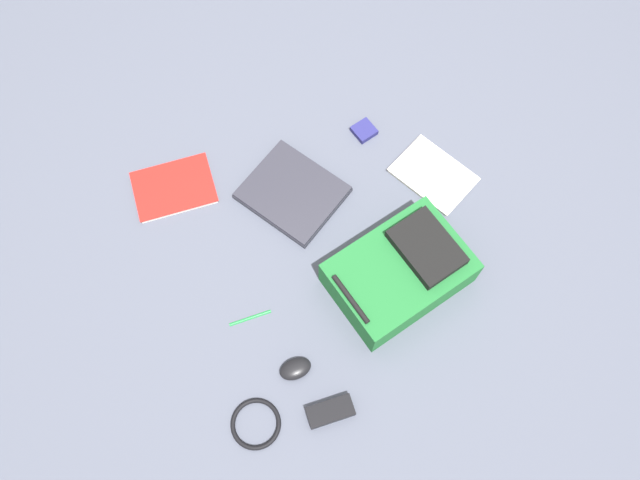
{
  "coord_description": "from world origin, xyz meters",
  "views": [
    {
      "loc": [
        -0.71,
        0.3,
        1.98
      ],
      "look_at": [
        0.05,
        0.04,
        0.02
      ],
      "focal_mm": 36.2,
      "sensor_mm": 36.0,
      "label": 1
    }
  ],
  "objects_px": {
    "book_manual": "(433,175)",
    "pen_black": "(250,318)",
    "backpack": "(401,271)",
    "earbud_pouch": "(364,131)",
    "laptop": "(292,192)",
    "power_brick": "(330,411)",
    "cable_coil": "(256,424)",
    "book_comic": "(174,188)",
    "computer_mouse": "(295,369)"
  },
  "relations": [
    {
      "from": "book_manual",
      "to": "earbud_pouch",
      "type": "bearing_deg",
      "value": 33.92
    },
    {
      "from": "earbud_pouch",
      "to": "laptop",
      "type": "bearing_deg",
      "value": 115.6
    },
    {
      "from": "book_manual",
      "to": "computer_mouse",
      "type": "distance_m",
      "value": 0.81
    },
    {
      "from": "laptop",
      "to": "cable_coil",
      "type": "relative_size",
      "value": 2.71
    },
    {
      "from": "cable_coil",
      "to": "laptop",
      "type": "bearing_deg",
      "value": -26.32
    },
    {
      "from": "power_brick",
      "to": "pen_black",
      "type": "height_order",
      "value": "power_brick"
    },
    {
      "from": "cable_coil",
      "to": "power_brick",
      "type": "bearing_deg",
      "value": -100.09
    },
    {
      "from": "power_brick",
      "to": "laptop",
      "type": "bearing_deg",
      "value": -9.32
    },
    {
      "from": "book_comic",
      "to": "pen_black",
      "type": "height_order",
      "value": "book_comic"
    },
    {
      "from": "laptop",
      "to": "power_brick",
      "type": "bearing_deg",
      "value": 170.68
    },
    {
      "from": "backpack",
      "to": "book_comic",
      "type": "height_order",
      "value": "backpack"
    },
    {
      "from": "book_manual",
      "to": "power_brick",
      "type": "height_order",
      "value": "power_brick"
    },
    {
      "from": "book_comic",
      "to": "power_brick",
      "type": "relative_size",
      "value": 1.97
    },
    {
      "from": "laptop",
      "to": "cable_coil",
      "type": "xyz_separation_m",
      "value": [
        -0.68,
        0.34,
        -0.01
      ]
    },
    {
      "from": "book_manual",
      "to": "cable_coil",
      "type": "xyz_separation_m",
      "value": [
        -0.59,
        0.82,
        -0.0
      ]
    },
    {
      "from": "laptop",
      "to": "pen_black",
      "type": "bearing_deg",
      "value": 144.63
    },
    {
      "from": "power_brick",
      "to": "backpack",
      "type": "bearing_deg",
      "value": -46.92
    },
    {
      "from": "laptop",
      "to": "power_brick",
      "type": "distance_m",
      "value": 0.73
    },
    {
      "from": "book_comic",
      "to": "cable_coil",
      "type": "height_order",
      "value": "book_comic"
    },
    {
      "from": "computer_mouse",
      "to": "power_brick",
      "type": "distance_m",
      "value": 0.16
    },
    {
      "from": "pen_black",
      "to": "computer_mouse",
      "type": "bearing_deg",
      "value": -157.29
    },
    {
      "from": "pen_black",
      "to": "earbud_pouch",
      "type": "distance_m",
      "value": 0.78
    },
    {
      "from": "backpack",
      "to": "computer_mouse",
      "type": "relative_size",
      "value": 4.8
    },
    {
      "from": "earbud_pouch",
      "to": "cable_coil",
      "type": "bearing_deg",
      "value": 141.95
    },
    {
      "from": "computer_mouse",
      "to": "power_brick",
      "type": "relative_size",
      "value": 0.71
    },
    {
      "from": "backpack",
      "to": "computer_mouse",
      "type": "distance_m",
      "value": 0.44
    },
    {
      "from": "backpack",
      "to": "cable_coil",
      "type": "relative_size",
      "value": 3.16
    },
    {
      "from": "laptop",
      "to": "computer_mouse",
      "type": "relative_size",
      "value": 4.1
    },
    {
      "from": "book_comic",
      "to": "power_brick",
      "type": "xyz_separation_m",
      "value": [
        -0.88,
        -0.26,
        0.01
      ]
    },
    {
      "from": "earbud_pouch",
      "to": "computer_mouse",
      "type": "bearing_deg",
      "value": 145.65
    },
    {
      "from": "book_manual",
      "to": "earbud_pouch",
      "type": "height_order",
      "value": "earbud_pouch"
    },
    {
      "from": "book_comic",
      "to": "cable_coil",
      "type": "bearing_deg",
      "value": -177.45
    },
    {
      "from": "backpack",
      "to": "earbud_pouch",
      "type": "relative_size",
      "value": 6.57
    },
    {
      "from": "book_comic",
      "to": "computer_mouse",
      "type": "bearing_deg",
      "value": -164.6
    },
    {
      "from": "computer_mouse",
      "to": "earbud_pouch",
      "type": "distance_m",
      "value": 0.87
    },
    {
      "from": "laptop",
      "to": "cable_coil",
      "type": "bearing_deg",
      "value": 153.68
    },
    {
      "from": "backpack",
      "to": "book_manual",
      "type": "relative_size",
      "value": 1.49
    },
    {
      "from": "book_manual",
      "to": "computer_mouse",
      "type": "bearing_deg",
      "value": 126.06
    },
    {
      "from": "book_comic",
      "to": "cable_coil",
      "type": "relative_size",
      "value": 1.82
    },
    {
      "from": "earbud_pouch",
      "to": "book_manual",
      "type": "bearing_deg",
      "value": -146.08
    },
    {
      "from": "pen_black",
      "to": "earbud_pouch",
      "type": "xyz_separation_m",
      "value": [
        0.52,
        -0.58,
        0.01
      ]
    },
    {
      "from": "pen_black",
      "to": "laptop",
      "type": "bearing_deg",
      "value": -35.37
    },
    {
      "from": "book_manual",
      "to": "pen_black",
      "type": "height_order",
      "value": "book_manual"
    },
    {
      "from": "computer_mouse",
      "to": "earbud_pouch",
      "type": "xyz_separation_m",
      "value": [
        0.72,
        -0.49,
        -0.01
      ]
    },
    {
      "from": "laptop",
      "to": "earbud_pouch",
      "type": "height_order",
      "value": "laptop"
    },
    {
      "from": "computer_mouse",
      "to": "cable_coil",
      "type": "distance_m",
      "value": 0.2
    },
    {
      "from": "book_manual",
      "to": "power_brick",
      "type": "xyz_separation_m",
      "value": [
        -0.63,
        0.6,
        0.01
      ]
    },
    {
      "from": "backpack",
      "to": "book_manual",
      "type": "bearing_deg",
      "value": -39.25
    },
    {
      "from": "book_manual",
      "to": "power_brick",
      "type": "relative_size",
      "value": 2.3
    },
    {
      "from": "laptop",
      "to": "book_manual",
      "type": "relative_size",
      "value": 1.27
    }
  ]
}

